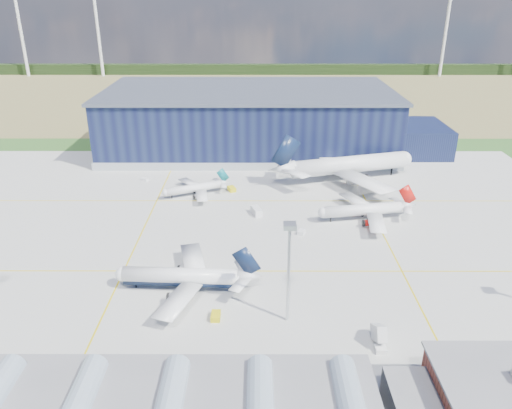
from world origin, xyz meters
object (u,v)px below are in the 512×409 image
light_mast_center (289,257)px  airliner_navy (181,268)px  gse_cart_b (145,180)px  gse_tug_a (216,316)px  hangar (255,122)px  gse_van_b (256,211)px  gse_van_a (188,283)px  airliner_red (363,204)px  gse_tug_c (232,189)px  airliner_regional (193,184)px  car_b (165,378)px  car_a (318,378)px  airstair (378,337)px  gse_cart_a (301,232)px  airliner_widebody (350,156)px

light_mast_center → airliner_navy: 28.63m
gse_cart_b → gse_tug_a: bearing=-132.7°
hangar → gse_van_b: (0.58, -70.61, -10.46)m
hangar → gse_van_a: 113.41m
airliner_navy → gse_tug_a: size_ratio=10.85×
airliner_red → gse_tug_c: (-41.11, 23.43, -4.43)m
airliner_regional → car_b: 88.21m
airliner_regional → car_a: (32.82, -88.00, -3.46)m
light_mast_center → airliner_regional: bearing=111.9°
airliner_regional → gse_tug_a: size_ratio=7.61×
gse_tug_a → airliner_navy: bearing=128.9°
gse_tug_a → gse_cart_b: 89.19m
light_mast_center → car_b: 32.78m
car_b → gse_tug_c: bearing=8.7°
car_b → airliner_regional: bearing=16.9°
airliner_red → car_b: 84.17m
gse_van_b → airstair: (24.37, -61.77, 0.42)m
gse_van_b → hangar: bearing=71.5°
gse_cart_a → car_a: (-1.74, -58.69, -0.03)m
airliner_regional → gse_tug_c: (12.85, 3.80, -3.24)m
airliner_navy → gse_cart_a: (30.61, 28.87, -5.14)m
airliner_widebody → gse_tug_a: 95.20m
gse_van_b → airstair: 66.41m
gse_tug_a → car_b: size_ratio=0.79×
hangar → airliner_navy: hangar is taller
airliner_red → gse_tug_c: size_ratio=9.05×
car_a → gse_van_a: bearing=51.1°
airliner_regional → gse_tug_a: bearing=76.3°
gse_van_a → airstair: size_ratio=1.05×
airliner_navy → airstair: (41.96, -19.39, -4.14)m
hangar → airliner_regional: size_ratio=5.90×
airliner_widebody → gse_van_a: 88.24m
airliner_regional → gse_van_a: airliner_regional is taller
airliner_navy → car_b: airliner_navy is taller
light_mast_center → gse_tug_c: 76.78m
car_b → gse_van_a: bearing=13.1°
light_mast_center → gse_cart_a: light_mast_center is taller
light_mast_center → airstair: 23.76m
airliner_widebody → airliner_navy: bearing=-141.2°
airliner_widebody → gse_van_b: (-34.08, -30.80, -8.09)m
gse_van_a → gse_cart_a: (29.25, 27.72, -0.55)m
car_a → airliner_widebody: bearing=-3.0°
airliner_regional → light_mast_center: bearing=87.8°
hangar → gse_tug_a: hangar is taller
gse_tug_a → gse_cart_b: bearing=112.4°
airstair → car_b: size_ratio=1.21×
light_mast_center → gse_cart_b: size_ratio=8.39×
gse_cart_a → airstair: airstair is taller
gse_van_b → gse_tug_c: bearing=95.0°
airliner_regional → gse_van_a: size_ratio=4.75×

